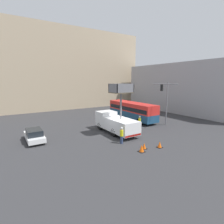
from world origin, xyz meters
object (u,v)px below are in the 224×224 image
at_px(road_worker_near_truck, 122,135).
at_px(road_worker_directing, 140,122).
at_px(traffic_cone_near_truck, 144,146).
at_px(traffic_cone_far_side, 142,149).
at_px(parked_car_curbside, 34,135).
at_px(utility_truck, 115,122).
at_px(traffic_cone_mid_road, 160,145).
at_px(city_bus, 132,110).
at_px(traffic_light_pole, 165,97).

bearing_deg(road_worker_near_truck, road_worker_directing, -84.08).
relative_size(traffic_cone_near_truck, traffic_cone_far_side, 0.85).
relative_size(road_worker_directing, parked_car_curbside, 0.44).
xyz_separation_m(utility_truck, traffic_cone_far_side, (-1.36, -6.84, -1.19)).
bearing_deg(traffic_cone_mid_road, utility_truck, 98.23).
xyz_separation_m(utility_truck, city_bus, (6.90, 5.07, 0.31)).
bearing_deg(traffic_cone_far_side, utility_truck, 78.76).
bearing_deg(utility_truck, road_worker_near_truck, -113.80).
distance_m(utility_truck, road_worker_directing, 4.16).
distance_m(utility_truck, city_bus, 8.57).
xyz_separation_m(road_worker_near_truck, traffic_cone_mid_road, (2.72, -3.14, -0.66)).
bearing_deg(traffic_cone_mid_road, road_worker_directing, 65.37).
height_order(city_bus, parked_car_curbside, city_bus).
distance_m(traffic_light_pole, traffic_cone_far_side, 11.76).
bearing_deg(traffic_cone_near_truck, road_worker_near_truck, 113.19).
relative_size(road_worker_near_truck, traffic_cone_mid_road, 2.96).
bearing_deg(road_worker_directing, parked_car_curbside, 164.44).
bearing_deg(traffic_light_pole, utility_truck, 170.87).
bearing_deg(road_worker_directing, traffic_light_pole, -20.38).
height_order(city_bus, traffic_cone_mid_road, city_bus).
relative_size(utility_truck, traffic_light_pole, 1.09).
distance_m(road_worker_near_truck, traffic_cone_mid_road, 4.21).
relative_size(city_bus, road_worker_directing, 5.54).
height_order(traffic_cone_far_side, parked_car_curbside, parked_car_curbside).
bearing_deg(traffic_cone_near_truck, road_worker_directing, 52.41).
relative_size(road_worker_near_truck, road_worker_directing, 0.98).
relative_size(traffic_light_pole, traffic_cone_mid_road, 10.53).
bearing_deg(road_worker_near_truck, traffic_cone_far_side, 160.71).
distance_m(utility_truck, traffic_cone_near_truck, 6.55).
height_order(utility_truck, traffic_cone_far_side, utility_truck).
xyz_separation_m(traffic_cone_mid_road, traffic_cone_far_side, (-2.37, 0.17, 0.04)).
xyz_separation_m(traffic_cone_near_truck, traffic_cone_far_side, (-0.74, -0.44, 0.05)).
distance_m(utility_truck, road_worker_near_truck, 4.26).
bearing_deg(traffic_cone_far_side, city_bus, 55.24).
xyz_separation_m(road_worker_near_truck, road_worker_directing, (5.82, 3.62, 0.02)).
bearing_deg(traffic_cone_mid_road, city_bus, 64.01).
height_order(utility_truck, road_worker_near_truck, utility_truck).
bearing_deg(parked_car_curbside, traffic_cone_near_truck, -42.91).
relative_size(traffic_light_pole, traffic_cone_far_side, 9.45).
distance_m(city_bus, parked_car_curbside, 17.06).
height_order(traffic_cone_mid_road, traffic_cone_far_side, traffic_cone_far_side).
distance_m(traffic_light_pole, parked_car_curbside, 18.73).
bearing_deg(utility_truck, traffic_cone_mid_road, -81.77).
relative_size(utility_truck, traffic_cone_far_side, 10.27).
relative_size(road_worker_near_truck, traffic_cone_near_truck, 3.10).
distance_m(traffic_cone_mid_road, traffic_cone_far_side, 2.38).
relative_size(city_bus, parked_car_curbside, 2.46).
xyz_separation_m(city_bus, traffic_light_pole, (1.21, -6.37, 2.74)).
height_order(utility_truck, traffic_cone_near_truck, utility_truck).
distance_m(city_bus, road_worker_near_truck, 12.44).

